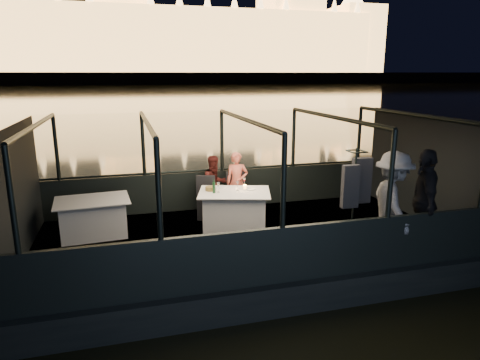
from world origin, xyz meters
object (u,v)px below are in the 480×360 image
object	(u,v)px
passenger_stripe	(392,208)
passenger_dark	(423,207)
coat_stand	(353,206)
person_man_maroon	(215,181)
wine_bottle	(214,186)
dining_table_aft	(93,217)
chair_port_left	(208,198)
chair_port_right	(238,195)
dining_table_central	(234,209)
person_woman_coral	(237,180)

from	to	relation	value
passenger_stripe	passenger_dark	xyz separation A→B (m)	(0.57, -0.09, 0.00)
passenger_dark	coat_stand	bearing A→B (deg)	-74.65
passenger_dark	person_man_maroon	bearing A→B (deg)	-109.30
passenger_dark	wine_bottle	world-z (taller)	passenger_dark
dining_table_aft	chair_port_left	xyz separation A→B (m)	(2.38, 0.46, 0.06)
chair_port_left	chair_port_right	world-z (taller)	chair_port_right
dining_table_aft	chair_port_right	world-z (taller)	chair_port_right
coat_stand	passenger_dark	size ratio (longest dim) A/B	1.01
person_man_maroon	passenger_dark	world-z (taller)	passenger_dark
chair_port_left	wine_bottle	xyz separation A→B (m)	(0.00, -0.70, 0.47)
coat_stand	passenger_stripe	size ratio (longest dim) A/B	1.03
dining_table_central	person_woman_coral	size ratio (longest dim) A/B	1.04
person_man_maroon	passenger_stripe	size ratio (longest dim) A/B	0.72
dining_table_central	person_man_maroon	world-z (taller)	person_man_maroon
coat_stand	person_man_maroon	xyz separation A→B (m)	(-1.83, 2.95, -0.15)
dining_table_central	passenger_dark	distance (m)	3.61
dining_table_aft	passenger_stripe	distance (m)	5.63
dining_table_central	person_woman_coral	distance (m)	1.11
chair_port_left	wine_bottle	size ratio (longest dim) A/B	3.28
passenger_stripe	wine_bottle	world-z (taller)	passenger_stripe
person_man_maroon	passenger_stripe	world-z (taller)	passenger_stripe
dining_table_aft	wine_bottle	xyz separation A→B (m)	(2.38, -0.24, 0.53)
chair_port_left	passenger_dark	world-z (taller)	passenger_dark
chair_port_left	coat_stand	xyz separation A→B (m)	(2.07, -2.61, 0.45)
dining_table_aft	coat_stand	world-z (taller)	coat_stand
dining_table_central	person_man_maroon	distance (m)	1.15
wine_bottle	person_man_maroon	bearing A→B (deg)	77.16
coat_stand	passenger_dark	xyz separation A→B (m)	(1.23, -0.25, -0.05)
dining_table_central	wine_bottle	world-z (taller)	wine_bottle
dining_table_aft	passenger_stripe	bearing A→B (deg)	-24.25
chair_port_left	person_man_maroon	bearing A→B (deg)	72.53
passenger_dark	wine_bottle	xyz separation A→B (m)	(-3.30, 2.16, 0.06)
chair_port_left	passenger_stripe	xyz separation A→B (m)	(2.73, -2.77, 0.40)
dining_table_aft	chair_port_left	bearing A→B (deg)	11.03
dining_table_central	wine_bottle	xyz separation A→B (m)	(-0.42, 0.03, 0.53)
person_woman_coral	wine_bottle	xyz separation A→B (m)	(-0.74, -0.97, 0.17)
person_man_maroon	wine_bottle	size ratio (longest dim) A/B	4.77
chair_port_right	wine_bottle	distance (m)	1.19
chair_port_right	person_man_maroon	distance (m)	0.61
passenger_dark	wine_bottle	bearing A→B (deg)	-96.16
dining_table_central	person_man_maroon	xyz separation A→B (m)	(-0.18, 1.07, 0.36)
chair_port_right	passenger_dark	bearing A→B (deg)	-40.08
person_man_maroon	person_woman_coral	bearing A→B (deg)	-25.02
person_woman_coral	coat_stand	bearing A→B (deg)	-53.91
dining_table_aft	wine_bottle	distance (m)	2.45
person_man_maroon	dining_table_aft	bearing A→B (deg)	-178.86
dining_table_central	coat_stand	size ratio (longest dim) A/B	0.76
dining_table_central	person_woman_coral	bearing A→B (deg)	72.10
dining_table_aft	person_man_maroon	size ratio (longest dim) A/B	1.05
person_woman_coral	passenger_stripe	world-z (taller)	passenger_stripe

